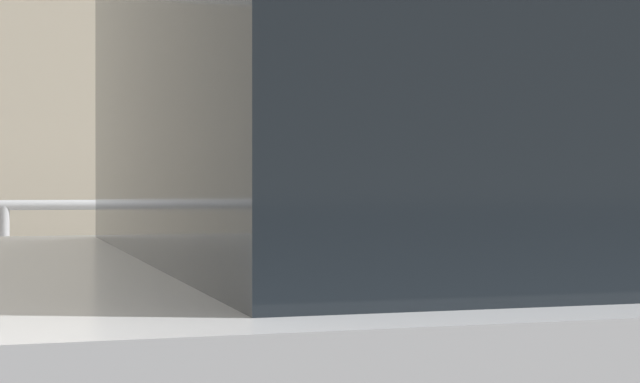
{
  "coord_description": "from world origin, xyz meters",
  "views": [
    {
      "loc": [
        -1.59,
        -3.3,
        1.24
      ],
      "look_at": [
        -0.58,
        0.27,
        1.22
      ],
      "focal_mm": 58.36,
      "sensor_mm": 36.0,
      "label": 1
    }
  ],
  "objects": [
    {
      "name": "pedestrian_at_meter",
      "position": [
        -0.98,
        0.47,
        1.05
      ],
      "size": [
        0.62,
        0.44,
        1.6
      ],
      "rotation": [
        0.0,
        0.0,
        -0.11
      ],
      "color": "#1E233F",
      "rests_on": "sidewalk_curb"
    },
    {
      "name": "backdrop_wall",
      "position": [
        0.0,
        5.45,
        1.39
      ],
      "size": [
        32.0,
        0.5,
        2.78
      ],
      "primitive_type": "cube",
      "color": "#ADA38E",
      "rests_on": "ground"
    },
    {
      "name": "parking_meter",
      "position": [
        -0.35,
        0.31,
        1.26
      ],
      "size": [
        0.19,
        0.19,
        1.5
      ],
      "rotation": [
        0.0,
        0.0,
        3.13
      ],
      "color": "slate",
      "rests_on": "sidewalk_curb"
    },
    {
      "name": "background_railing",
      "position": [
        -0.0,
        3.12,
        0.87
      ],
      "size": [
        24.06,
        0.06,
        1.01
      ],
      "color": "gray",
      "rests_on": "sidewalk_curb"
    }
  ]
}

